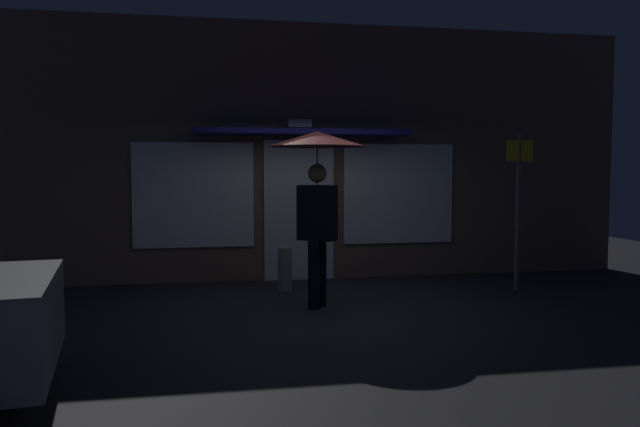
% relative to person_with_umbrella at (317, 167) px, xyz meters
% --- Properties ---
extents(ground_plane, '(18.00, 18.00, 0.00)m').
position_rel_person_with_umbrella_xyz_m(ground_plane, '(0.07, -0.16, -1.77)').
color(ground_plane, '#26262B').
extents(building_facade, '(10.94, 1.00, 4.02)m').
position_rel_person_with_umbrella_xyz_m(building_facade, '(0.07, 2.18, 0.23)').
color(building_facade, brown).
rests_on(building_facade, ground).
extents(person_with_umbrella, '(1.23, 1.23, 2.20)m').
position_rel_person_with_umbrella_xyz_m(person_with_umbrella, '(0.00, 0.00, 0.00)').
color(person_with_umbrella, black).
rests_on(person_with_umbrella, ground).
extents(street_sign_post, '(0.40, 0.07, 2.25)m').
position_rel_person_with_umbrella_xyz_m(street_sign_post, '(3.03, 0.60, -0.48)').
color(street_sign_post, '#595B60').
rests_on(street_sign_post, ground).
extents(sidewalk_bollard, '(0.21, 0.21, 0.62)m').
position_rel_person_with_umbrella_xyz_m(sidewalk_bollard, '(-0.26, 1.17, -1.46)').
color(sidewalk_bollard, '#9E998E').
rests_on(sidewalk_bollard, ground).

